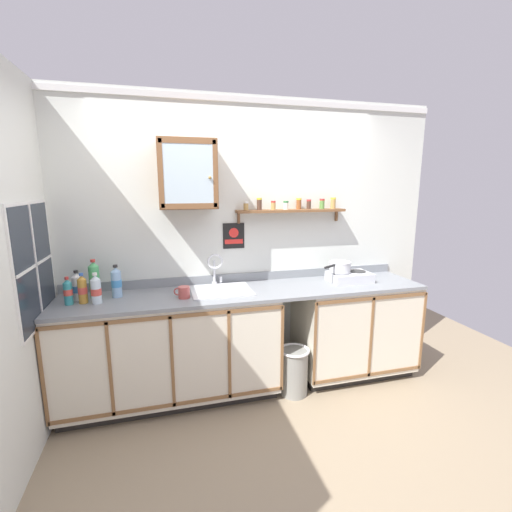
{
  "coord_description": "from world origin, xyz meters",
  "views": [
    {
      "loc": [
        -0.72,
        -2.58,
        1.82
      ],
      "look_at": [
        0.09,
        0.42,
        1.2
      ],
      "focal_mm": 24.8,
      "sensor_mm": 36.0,
      "label": 1
    }
  ],
  "objects_px": {
    "bottle_detergent_teal_0": "(68,292)",
    "wall_cabinet": "(187,174)",
    "sink": "(221,294)",
    "bottle_opaque_white_5": "(77,287)",
    "bottle_soda_green_1": "(95,281)",
    "mug": "(184,292)",
    "bottle_water_blue_3": "(116,282)",
    "warning_sign": "(234,236)",
    "trash_bin": "(294,370)",
    "saucepan": "(340,267)",
    "bottle_juice_amber_4": "(82,290)",
    "hot_plate_stove": "(349,277)",
    "bottle_water_clear_2": "(96,290)"
  },
  "relations": [
    {
      "from": "mug",
      "to": "trash_bin",
      "type": "bearing_deg",
      "value": -7.75
    },
    {
      "from": "hot_plate_stove",
      "to": "warning_sign",
      "type": "relative_size",
      "value": 1.67
    },
    {
      "from": "bottle_soda_green_1",
      "to": "bottle_water_clear_2",
      "type": "distance_m",
      "value": 0.16
    },
    {
      "from": "bottle_soda_green_1",
      "to": "mug",
      "type": "bearing_deg",
      "value": -15.6
    },
    {
      "from": "bottle_water_blue_3",
      "to": "bottle_soda_green_1",
      "type": "bearing_deg",
      "value": 172.33
    },
    {
      "from": "bottle_water_clear_2",
      "to": "bottle_opaque_white_5",
      "type": "bearing_deg",
      "value": 142.64
    },
    {
      "from": "trash_bin",
      "to": "saucepan",
      "type": "bearing_deg",
      "value": 24.89
    },
    {
      "from": "saucepan",
      "to": "bottle_soda_green_1",
      "type": "height_order",
      "value": "bottle_soda_green_1"
    },
    {
      "from": "bottle_soda_green_1",
      "to": "bottle_water_blue_3",
      "type": "bearing_deg",
      "value": -7.67
    },
    {
      "from": "saucepan",
      "to": "bottle_juice_amber_4",
      "type": "bearing_deg",
      "value": -178.67
    },
    {
      "from": "sink",
      "to": "mug",
      "type": "xyz_separation_m",
      "value": [
        -0.32,
        -0.12,
        0.08
      ]
    },
    {
      "from": "bottle_soda_green_1",
      "to": "trash_bin",
      "type": "xyz_separation_m",
      "value": [
        1.61,
        -0.32,
        -0.85
      ]
    },
    {
      "from": "sink",
      "to": "bottle_detergent_teal_0",
      "type": "height_order",
      "value": "sink"
    },
    {
      "from": "bottle_water_blue_3",
      "to": "wall_cabinet",
      "type": "relative_size",
      "value": 0.48
    },
    {
      "from": "sink",
      "to": "trash_bin",
      "type": "relative_size",
      "value": 1.21
    },
    {
      "from": "bottle_opaque_white_5",
      "to": "trash_bin",
      "type": "distance_m",
      "value": 1.94
    },
    {
      "from": "hot_plate_stove",
      "to": "bottle_water_clear_2",
      "type": "xyz_separation_m",
      "value": [
        -2.21,
        -0.06,
        0.06
      ]
    },
    {
      "from": "bottle_water_blue_3",
      "to": "trash_bin",
      "type": "bearing_deg",
      "value": -11.57
    },
    {
      "from": "saucepan",
      "to": "bottle_water_blue_3",
      "type": "distance_m",
      "value": 1.98
    },
    {
      "from": "sink",
      "to": "bottle_opaque_white_5",
      "type": "relative_size",
      "value": 2.11
    },
    {
      "from": "bottle_opaque_white_5",
      "to": "wall_cabinet",
      "type": "xyz_separation_m",
      "value": [
        0.89,
        0.06,
        0.88
      ]
    },
    {
      "from": "warning_sign",
      "to": "bottle_detergent_teal_0",
      "type": "bearing_deg",
      "value": -167.04
    },
    {
      "from": "bottle_soda_green_1",
      "to": "bottle_opaque_white_5",
      "type": "distance_m",
      "value": 0.13
    },
    {
      "from": "bottle_soda_green_1",
      "to": "bottle_opaque_white_5",
      "type": "xyz_separation_m",
      "value": [
        -0.12,
        -0.03,
        -0.03
      ]
    },
    {
      "from": "hot_plate_stove",
      "to": "bottle_detergent_teal_0",
      "type": "xyz_separation_m",
      "value": [
        -2.41,
        -0.04,
        0.05
      ]
    },
    {
      "from": "hot_plate_stove",
      "to": "bottle_water_blue_3",
      "type": "relative_size",
      "value": 1.46
    },
    {
      "from": "wall_cabinet",
      "to": "warning_sign",
      "type": "height_order",
      "value": "wall_cabinet"
    },
    {
      "from": "hot_plate_stove",
      "to": "trash_bin",
      "type": "xyz_separation_m",
      "value": [
        -0.63,
        -0.23,
        -0.75
      ]
    },
    {
      "from": "bottle_soda_green_1",
      "to": "bottle_juice_amber_4",
      "type": "distance_m",
      "value": 0.14
    },
    {
      "from": "bottle_water_blue_3",
      "to": "bottle_juice_amber_4",
      "type": "relative_size",
      "value": 1.12
    },
    {
      "from": "wall_cabinet",
      "to": "trash_bin",
      "type": "height_order",
      "value": "wall_cabinet"
    },
    {
      "from": "saucepan",
      "to": "bottle_detergent_teal_0",
      "type": "bearing_deg",
      "value": -178.56
    },
    {
      "from": "bottle_soda_green_1",
      "to": "mug",
      "type": "distance_m",
      "value": 0.72
    },
    {
      "from": "wall_cabinet",
      "to": "warning_sign",
      "type": "xyz_separation_m",
      "value": [
        0.41,
        0.15,
        -0.55
      ]
    },
    {
      "from": "wall_cabinet",
      "to": "warning_sign",
      "type": "relative_size",
      "value": 2.37
    },
    {
      "from": "bottle_juice_amber_4",
      "to": "trash_bin",
      "type": "xyz_separation_m",
      "value": [
        1.68,
        -0.2,
        -0.82
      ]
    },
    {
      "from": "bottle_soda_green_1",
      "to": "bottle_detergent_teal_0",
      "type": "bearing_deg",
      "value": -143.05
    },
    {
      "from": "bottle_juice_amber_4",
      "to": "saucepan",
      "type": "bearing_deg",
      "value": 1.33
    },
    {
      "from": "bottle_detergent_teal_0",
      "to": "bottle_opaque_white_5",
      "type": "xyz_separation_m",
      "value": [
        0.05,
        0.09,
        0.01
      ]
    },
    {
      "from": "sink",
      "to": "bottle_water_clear_2",
      "type": "distance_m",
      "value": 0.99
    },
    {
      "from": "bottle_water_clear_2",
      "to": "bottle_juice_amber_4",
      "type": "bearing_deg",
      "value": 163.26
    },
    {
      "from": "bottle_detergent_teal_0",
      "to": "wall_cabinet",
      "type": "xyz_separation_m",
      "value": [
        0.94,
        0.16,
        0.88
      ]
    },
    {
      "from": "bottle_water_blue_3",
      "to": "warning_sign",
      "type": "xyz_separation_m",
      "value": [
        1.02,
        0.21,
        0.31
      ]
    },
    {
      "from": "bottle_juice_amber_4",
      "to": "bottle_water_blue_3",
      "type": "bearing_deg",
      "value": 22.69
    },
    {
      "from": "bottle_detergent_teal_0",
      "to": "bottle_soda_green_1",
      "type": "height_order",
      "value": "bottle_soda_green_1"
    },
    {
      "from": "bottle_juice_amber_4",
      "to": "warning_sign",
      "type": "distance_m",
      "value": 1.33
    },
    {
      "from": "saucepan",
      "to": "bottle_water_clear_2",
      "type": "height_order",
      "value": "bottle_water_clear_2"
    },
    {
      "from": "bottle_detergent_teal_0",
      "to": "wall_cabinet",
      "type": "height_order",
      "value": "wall_cabinet"
    },
    {
      "from": "bottle_water_clear_2",
      "to": "hot_plate_stove",
      "type": "bearing_deg",
      "value": 1.66
    },
    {
      "from": "hot_plate_stove",
      "to": "bottle_opaque_white_5",
      "type": "xyz_separation_m",
      "value": [
        -2.36,
        0.05,
        0.06
      ]
    }
  ]
}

